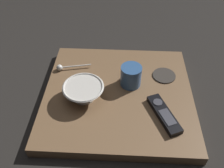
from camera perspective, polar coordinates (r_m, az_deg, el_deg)
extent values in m
plane|color=black|center=(1.01, 1.45, -3.52)|extent=(6.00, 6.00, 0.00)
cube|color=brown|center=(0.99, 1.47, -2.67)|extent=(0.59, 0.56, 0.04)
cylinder|color=beige|center=(0.96, -6.52, -3.12)|extent=(0.08, 0.08, 0.01)
cone|color=beige|center=(0.93, -6.67, -1.84)|extent=(0.16, 0.16, 0.05)
torus|color=beige|center=(0.91, -6.81, -0.67)|extent=(0.16, 0.16, 0.01)
cylinder|color=#33598C|center=(0.98, 4.47, 1.90)|extent=(0.08, 0.08, 0.09)
torus|color=#33598C|center=(1.01, 5.00, 3.70)|extent=(0.02, 0.06, 0.06)
cylinder|color=silver|center=(1.08, -8.38, 4.21)|extent=(0.13, 0.03, 0.01)
sphere|color=silver|center=(1.09, -12.22, 3.79)|extent=(0.03, 0.03, 0.03)
cube|color=black|center=(0.91, 12.10, -6.95)|extent=(0.12, 0.19, 0.02)
cylinder|color=#3A3A42|center=(0.92, 10.71, -4.23)|extent=(0.03, 0.03, 0.00)
cube|color=#3A3A42|center=(0.89, 12.92, -7.56)|extent=(0.06, 0.08, 0.00)
cylinder|color=#332D28|center=(1.07, 12.14, 1.97)|extent=(0.10, 0.10, 0.01)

